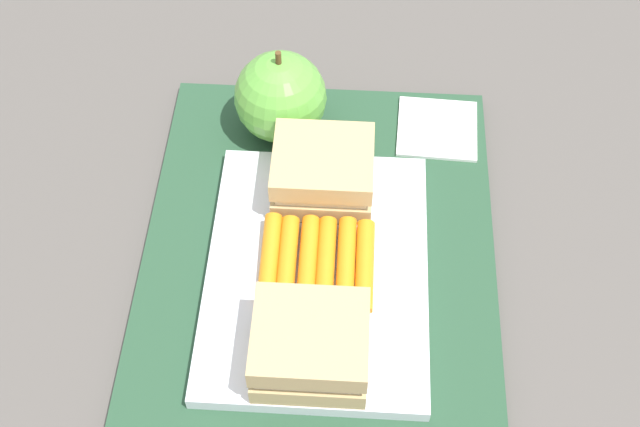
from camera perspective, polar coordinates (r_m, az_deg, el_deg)
name	(u,v)px	position (r m, az deg, el deg)	size (l,w,h in m)	color
ground_plane	(319,257)	(0.68, -0.06, -2.95)	(2.40, 2.40, 0.00)	#56514C
lunchbag_mat	(319,253)	(0.68, -0.06, -2.72)	(0.36, 0.28, 0.01)	#284C33
food_tray	(317,272)	(0.65, -0.19, -4.00)	(0.23, 0.17, 0.01)	white
sandwich_half_left	(310,345)	(0.59, -0.66, -8.93)	(0.07, 0.08, 0.04)	tan
sandwich_half_right	(323,172)	(0.68, 0.20, 2.86)	(0.07, 0.08, 0.04)	tan
carrot_sticks_bundle	(317,262)	(0.64, -0.22, -3.31)	(0.08, 0.09, 0.02)	orange
apple	(280,97)	(0.72, -2.70, 7.90)	(0.08, 0.08, 0.09)	#66B742
paper_napkin	(437,129)	(0.76, 7.96, 5.73)	(0.07, 0.07, 0.00)	white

